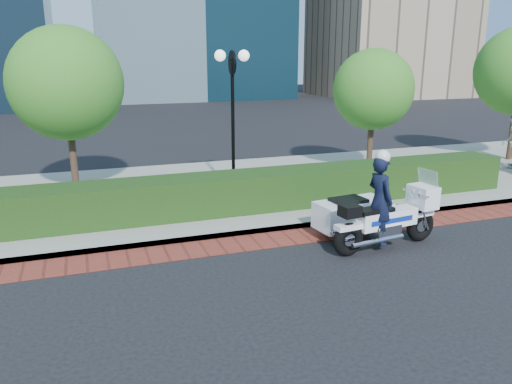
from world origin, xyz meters
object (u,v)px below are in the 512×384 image
object	(u,v)px
lamppost	(233,100)
pedestrian	(512,143)
police_motorcycle	(371,211)
tree_b	(66,84)
tree_c	(373,90)

from	to	relation	value
lamppost	pedestrian	bearing A→B (deg)	0.33
police_motorcycle	pedestrian	xyz separation A→B (m)	(8.90, 4.69, 0.31)
tree_b	lamppost	bearing A→B (deg)	-16.11
lamppost	pedestrian	size ratio (longest dim) A/B	2.24
lamppost	police_motorcycle	bearing A→B (deg)	-67.89
tree_c	pedestrian	xyz separation A→B (m)	(5.28, -1.24, -1.96)
tree_b	police_motorcycle	size ratio (longest dim) A/B	1.74
police_motorcycle	pedestrian	world-z (taller)	police_motorcycle
tree_c	pedestrian	size ratio (longest dim) A/B	2.30
pedestrian	police_motorcycle	bearing A→B (deg)	-12.17
lamppost	tree_b	xyz separation A→B (m)	(-4.50, 1.30, 0.48)
police_motorcycle	tree_b	bearing A→B (deg)	130.19
pedestrian	lamppost	bearing A→B (deg)	-39.63
lamppost	pedestrian	world-z (taller)	lamppost
lamppost	tree_b	size ratio (longest dim) A/B	0.86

